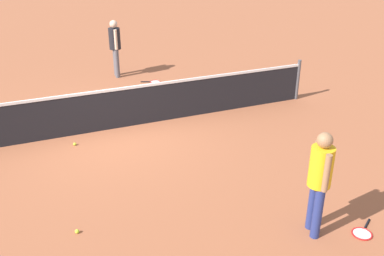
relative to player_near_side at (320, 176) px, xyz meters
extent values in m
plane|color=#9E5638|center=(-2.04, 4.81, -1.01)|extent=(40.00, 40.00, 0.00)
cylinder|color=#4C4C51|center=(2.96, 4.81, -0.47)|extent=(0.09, 0.09, 1.07)
cube|color=black|center=(-2.04, 4.81, -0.55)|extent=(10.00, 0.02, 0.91)
cube|color=white|center=(-2.04, 4.81, -0.07)|extent=(10.00, 0.04, 0.06)
cylinder|color=navy|center=(0.03, 0.11, -0.58)|extent=(0.17, 0.17, 0.85)
cylinder|color=navy|center=(-0.03, -0.11, -0.58)|extent=(0.17, 0.17, 0.85)
cylinder|color=yellow|center=(0.00, 0.00, 0.15)|extent=(0.42, 0.42, 0.62)
cylinder|color=#9E704C|center=(0.06, 0.21, 0.17)|extent=(0.11, 0.11, 0.58)
cylinder|color=#9E704C|center=(-0.06, -0.21, 0.17)|extent=(0.11, 0.11, 0.58)
sphere|color=#9E704C|center=(0.00, 0.00, 0.58)|extent=(0.29, 0.29, 0.23)
cylinder|color=#595960|center=(-1.02, 8.57, -0.58)|extent=(0.15, 0.15, 0.85)
cylinder|color=#595960|center=(-1.03, 8.35, -0.58)|extent=(0.15, 0.15, 0.85)
cylinder|color=black|center=(-1.03, 8.46, 0.15)|extent=(0.36, 0.36, 0.62)
cylinder|color=beige|center=(-1.02, 8.68, 0.17)|extent=(0.10, 0.10, 0.58)
cylinder|color=beige|center=(-1.04, 8.25, 0.17)|extent=(0.10, 0.10, 0.58)
sphere|color=beige|center=(-1.03, 8.46, 0.58)|extent=(0.24, 0.24, 0.23)
torus|color=red|center=(0.67, -0.34, -1.00)|extent=(0.44, 0.44, 0.02)
cylinder|color=silver|center=(0.67, -0.34, -1.00)|extent=(0.37, 0.37, 0.00)
cylinder|color=black|center=(0.91, -0.18, -0.99)|extent=(0.25, 0.18, 0.03)
torus|color=red|center=(-0.13, 7.49, -1.00)|extent=(0.41, 0.41, 0.02)
cylinder|color=silver|center=(-0.13, 7.49, -1.00)|extent=(0.35, 0.35, 0.00)
cylinder|color=black|center=(-0.39, 7.60, -0.99)|extent=(0.27, 0.13, 0.03)
sphere|color=#C6E033|center=(-2.95, 4.30, -0.98)|extent=(0.07, 0.07, 0.07)
sphere|color=#C6E033|center=(-3.36, 1.33, -0.98)|extent=(0.07, 0.07, 0.07)
camera|label=1|loc=(-3.79, -4.41, 3.38)|focal=41.59mm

